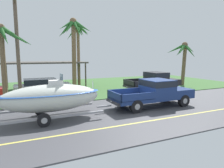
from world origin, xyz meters
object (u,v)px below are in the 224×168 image
at_px(boat_on_trailer, 51,98).
at_px(carport_awning, 45,63).
at_px(palm_tree_near_left, 4,42).
at_px(palm_tree_mid, 78,37).
at_px(parked_pickup_background, 156,80).
at_px(palm_tree_near_right, 184,54).
at_px(utility_pole, 18,49).
at_px(palm_tree_far_left, 74,36).
at_px(pickup_truck_towing, 156,91).
at_px(parked_sedan_far, 42,86).

xyz_separation_m(boat_on_trailer, carport_awning, (0.89, 10.48, 1.50)).
relative_size(palm_tree_near_left, palm_tree_mid, 0.82).
height_order(parked_pickup_background, palm_tree_near_right, palm_tree_near_right).
xyz_separation_m(parked_pickup_background, palm_tree_mid, (-6.38, 4.38, 4.20)).
xyz_separation_m(boat_on_trailer, utility_pole, (-1.48, 4.18, 2.68)).
distance_m(palm_tree_near_left, palm_tree_mid, 8.11).
bearing_deg(parked_pickup_background, boat_on_trailer, -154.89).
xyz_separation_m(parked_pickup_background, utility_pole, (-11.94, -0.72, 2.82)).
bearing_deg(parked_pickup_background, palm_tree_far_left, 165.73).
bearing_deg(palm_tree_far_left, palm_tree_mid, 66.11).
height_order(pickup_truck_towing, parked_sedan_far, pickup_truck_towing).
height_order(parked_pickup_background, palm_tree_mid, palm_tree_mid).
height_order(carport_awning, utility_pole, utility_pole).
bearing_deg(palm_tree_near_left, parked_pickup_background, 2.42).
bearing_deg(palm_tree_near_left, palm_tree_far_left, 24.83).
xyz_separation_m(palm_tree_mid, palm_tree_far_left, (-1.10, -2.48, -0.15)).
bearing_deg(palm_tree_far_left, pickup_truck_towing, -60.40).
xyz_separation_m(pickup_truck_towing, palm_tree_near_left, (-9.14, 4.37, 3.24)).
height_order(palm_tree_mid, palm_tree_far_left, palm_tree_mid).
relative_size(parked_sedan_far, carport_awning, 0.61).
bearing_deg(pickup_truck_towing, parked_sedan_far, 129.97).
bearing_deg(palm_tree_near_left, parked_sedan_far, 53.17).
bearing_deg(boat_on_trailer, palm_tree_mid, 66.22).
xyz_separation_m(parked_sedan_far, palm_tree_mid, (3.78, 1.46, 4.56)).
bearing_deg(parked_pickup_background, palm_tree_mid, 145.53).
height_order(parked_sedan_far, carport_awning, carport_awning).
xyz_separation_m(parked_sedan_far, palm_tree_near_right, (15.36, -1.09, 2.95)).
xyz_separation_m(pickup_truck_towing, utility_pole, (-8.33, 4.18, 2.83)).
bearing_deg(parked_sedan_far, palm_tree_far_left, -20.65).
bearing_deg(palm_tree_mid, palm_tree_near_left, -142.33).
distance_m(palm_tree_near_left, palm_tree_far_left, 5.87).
bearing_deg(pickup_truck_towing, carport_awning, 119.65).
height_order(boat_on_trailer, parked_sedan_far, boat_on_trailer).
xyz_separation_m(carport_awning, palm_tree_mid, (3.20, -1.20, 2.56)).
bearing_deg(palm_tree_far_left, parked_sedan_far, 159.35).
bearing_deg(utility_pole, boat_on_trailer, -70.56).
relative_size(parked_sedan_far, palm_tree_far_left, 0.71).
xyz_separation_m(pickup_truck_towing, palm_tree_mid, (-2.77, 9.28, 4.21)).
bearing_deg(palm_tree_far_left, palm_tree_near_right, -0.36).
bearing_deg(parked_sedan_far, utility_pole, -116.09).
xyz_separation_m(parked_sedan_far, utility_pole, (-1.78, -3.64, 3.17)).
bearing_deg(parked_pickup_background, palm_tree_near_right, 19.32).
height_order(pickup_truck_towing, palm_tree_mid, palm_tree_mid).
relative_size(pickup_truck_towing, carport_awning, 0.76).
height_order(parked_sedan_far, palm_tree_far_left, palm_tree_far_left).
bearing_deg(boat_on_trailer, palm_tree_near_left, 117.59).
relative_size(boat_on_trailer, parked_pickup_background, 1.15).
xyz_separation_m(palm_tree_near_left, palm_tree_near_right, (17.94, 2.36, -0.63)).
bearing_deg(utility_pole, palm_tree_near_right, 8.44).
xyz_separation_m(carport_awning, palm_tree_near_right, (14.77, -3.76, 0.95)).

